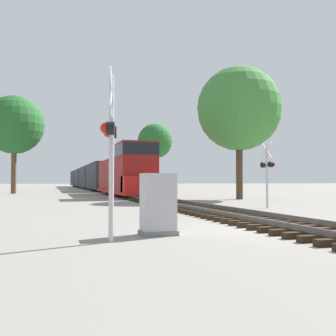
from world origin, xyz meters
TOP-DOWN VIEW (x-y plane):
  - ground_plane at (0.00, 0.00)m, footprint 400.00×400.00m
  - rail_track_bed at (0.00, -0.00)m, footprint 2.60×160.00m
  - freight_train at (0.00, 56.98)m, footprint 2.95×78.83m
  - crossing_signal_near at (-5.42, -1.33)m, footprint 0.50×1.01m
  - crossing_signal_far at (4.17, 7.69)m, footprint 0.37×1.01m
  - relay_cabinet at (-4.03, -0.50)m, footprint 0.95×0.68m
  - tree_far_right at (7.33, 17.02)m, footprint 6.54×6.54m
  - tree_mid_background at (-10.60, 36.72)m, footprint 6.58×6.58m
  - tree_deep_background at (8.75, 47.70)m, footprint 5.35×5.35m

SIDE VIEW (x-z plane):
  - ground_plane at x=0.00m, z-range 0.00..0.00m
  - rail_track_bed at x=0.00m, z-range -0.02..0.29m
  - relay_cabinet at x=-4.03m, z-range -0.01..1.60m
  - freight_train at x=0.00m, z-range -0.26..4.29m
  - crossing_signal_far at x=4.17m, z-range 0.37..3.80m
  - crossing_signal_near at x=-5.42m, z-range 0.38..4.39m
  - tree_far_right at x=7.33m, z-range 1.87..12.18m
  - tree_deep_background at x=8.75m, z-range 2.39..12.62m
  - tree_mid_background at x=-10.60m, z-range 2.21..13.26m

